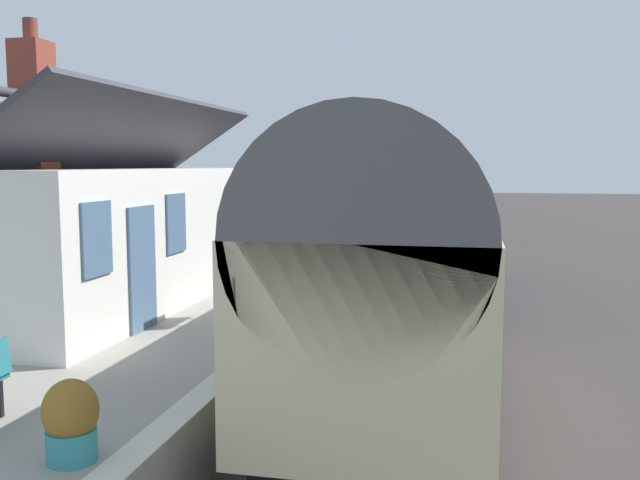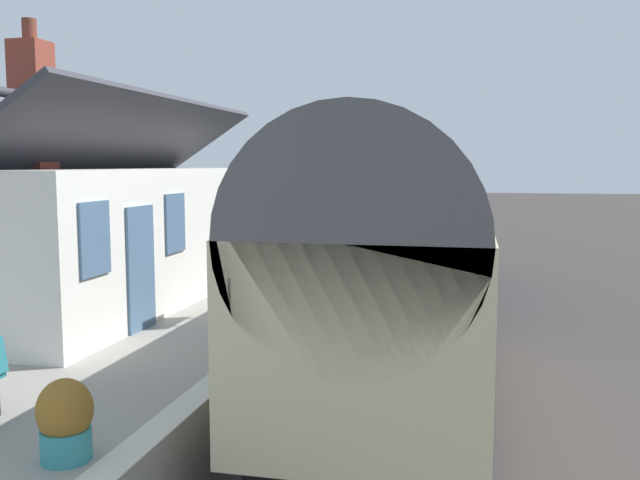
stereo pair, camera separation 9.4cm
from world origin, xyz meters
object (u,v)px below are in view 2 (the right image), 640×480
Objects in this scene: planter_under_sign at (65,420)px; planter_bench_right at (169,242)px; station_sign_board at (242,254)px; bench_by_lamp at (314,233)px; bench_mid_platform at (281,251)px; bench_platform_end at (303,239)px; train at (419,233)px; planter_bench_left at (367,236)px; planter_corner_building at (243,252)px; station_building at (86,232)px.

planter_bench_right reaches higher than planter_under_sign.
planter_bench_right is 0.59× the size of station_sign_board.
bench_by_lamp and bench_mid_platform have the same top height.
planter_under_sign is (-12.06, -1.29, -0.08)m from bench_mid_platform.
bench_platform_end is 0.90× the size of station_sign_board.
train is 23.01× the size of planter_under_sign.
planter_bench_left is 0.71× the size of planter_bench_right.
planter_bench_right is 3.37m from planter_corner_building.
planter_under_sign is (-9.56, 2.58, -0.88)m from train.
planter_under_sign is at bearing -169.07° from planter_corner_building.
planter_bench_left is 0.80× the size of planter_corner_building.
planter_corner_building is at bearing 10.93° from planter_under_sign.
station_sign_board is (-0.35, -3.31, -0.29)m from station_building.
planter_under_sign is (-6.38, -3.62, -1.08)m from station_building.
train is 8.73m from planter_bench_left.
bench_mid_platform is at bearing -22.36° from station_building.
planter_corner_building is (-0.29, 0.99, -0.03)m from bench_mid_platform.
train is 4.56m from station_sign_board.
station_sign_board is at bearing -170.83° from bench_mid_platform.
bench_by_lamp is at bearing 116.60° from planter_bench_left.
planter_bench_right reaches higher than bench_mid_platform.
train is 4.67m from bench_mid_platform.
station_sign_board reaches higher than bench_platform_end.
planter_bench_right reaches higher than bench_by_lamp.
bench_platform_end reaches higher than planter_under_sign.
bench_by_lamp is 1.90m from planter_bench_left.
bench_by_lamp is 5.34m from planter_corner_building.
train is 27.61× the size of planter_bench_left.
planter_bench_left is (11.52, -3.78, -1.15)m from station_building.
bench_by_lamp is 0.90× the size of station_sign_board.
train is 19.69× the size of planter_bench_right.
planter_under_sign is at bearing -150.43° from station_building.
train is 2.27× the size of station_building.
planter_bench_right is (-4.43, 5.34, 0.15)m from planter_bench_left.
planter_under_sign is at bearing -174.55° from bench_platform_end.
station_building is 5.68× the size of bench_by_lamp.
station_building reaches higher than planter_corner_building.
bench_by_lamp is at bearing 28.77° from train.
bench_by_lamp is (1.99, 0.10, 0.00)m from bench_platform_end.
planter_under_sign is 0.96× the size of planter_corner_building.
bench_platform_end and bench_by_lamp have the same top height.
bench_platform_end is 3.26m from planter_bench_left.
station_building is 3.34m from station_sign_board.
train is 12.88× the size of bench_mid_platform.
bench_by_lamp is at bearing -11.05° from station_building.
planter_bench_left is (2.84, -1.60, -0.15)m from bench_platform_end.
bench_platform_end is at bearing 7.09° from station_sign_board.
planter_bench_left is at bearing -18.16° from station_building.
planter_bench_right is at bearing 70.10° from bench_mid_platform.
bench_by_lamp is 17.12m from planter_under_sign.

